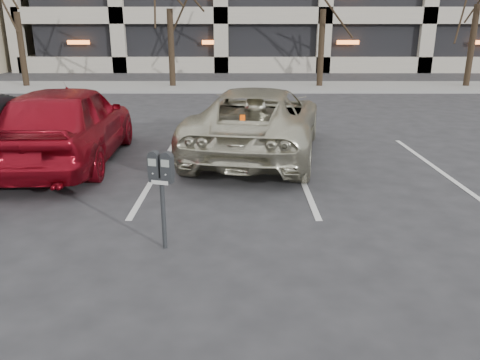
# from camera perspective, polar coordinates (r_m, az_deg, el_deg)

# --- Properties ---
(ground) EXTENTS (140.00, 140.00, 0.00)m
(ground) POSITION_cam_1_polar(r_m,az_deg,el_deg) (7.15, -1.92, -4.11)
(ground) COLOR #28282B
(ground) RESTS_ON ground
(sidewalk) EXTENTS (80.00, 4.00, 0.12)m
(sidewalk) POSITION_cam_1_polar(r_m,az_deg,el_deg) (22.78, -0.54, 11.29)
(sidewalk) COLOR gray
(sidewalk) RESTS_ON ground
(stall_lines) EXTENTS (16.90, 5.20, 0.00)m
(stall_lines) POSITION_cam_1_polar(r_m,az_deg,el_deg) (9.46, -9.95, 1.22)
(stall_lines) COLOR silver
(stall_lines) RESTS_ON ground
(parking_meter) EXTENTS (0.34, 0.20, 1.25)m
(parking_meter) POSITION_cam_1_polar(r_m,az_deg,el_deg) (5.80, -9.57, 0.39)
(parking_meter) COLOR black
(parking_meter) RESTS_ON ground
(suv_silver) EXTENTS (3.39, 5.74, 1.50)m
(suv_silver) POSITION_cam_1_polar(r_m,az_deg,el_deg) (10.41, 2.22, 7.20)
(suv_silver) COLOR beige
(suv_silver) RESTS_ON ground
(car_red) EXTENTS (2.20, 5.01, 1.68)m
(car_red) POSITION_cam_1_polar(r_m,az_deg,el_deg) (10.28, -20.34, 6.48)
(car_red) COLOR maroon
(car_red) RESTS_ON ground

